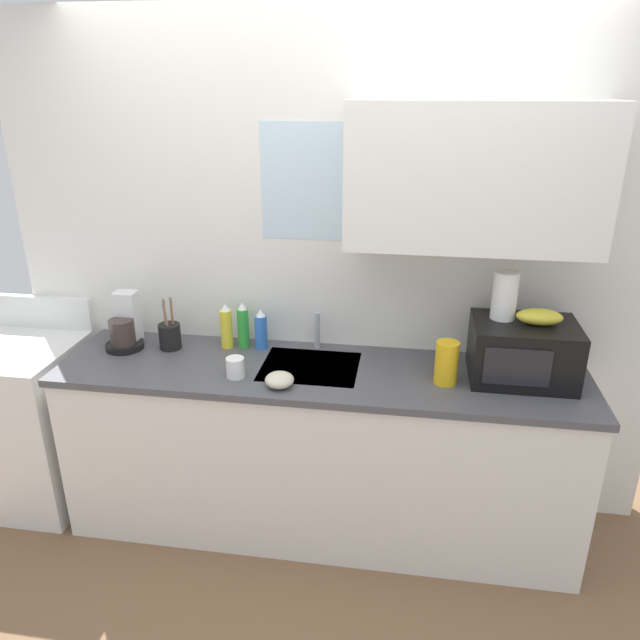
# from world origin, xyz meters

# --- Properties ---
(kitchen_wall_assembly) EXTENTS (3.28, 0.42, 2.50)m
(kitchen_wall_assembly) POSITION_xyz_m (0.13, 0.31, 1.37)
(kitchen_wall_assembly) COLOR white
(kitchen_wall_assembly) RESTS_ON ground
(counter_unit) EXTENTS (2.51, 0.63, 0.90)m
(counter_unit) POSITION_xyz_m (-0.00, 0.00, 0.46)
(counter_unit) COLOR white
(counter_unit) RESTS_ON ground
(sink_faucet) EXTENTS (0.03, 0.03, 0.19)m
(sink_faucet) POSITION_xyz_m (-0.05, 0.24, 1.00)
(sink_faucet) COLOR #B2B5BA
(sink_faucet) RESTS_ON counter_unit
(stove_range) EXTENTS (0.60, 0.60, 1.08)m
(stove_range) POSITION_xyz_m (-1.60, 0.00, 0.46)
(stove_range) COLOR white
(stove_range) RESTS_ON ground
(microwave) EXTENTS (0.46, 0.35, 0.27)m
(microwave) POSITION_xyz_m (0.92, 0.05, 1.04)
(microwave) COLOR black
(microwave) RESTS_ON counter_unit
(banana_bunch) EXTENTS (0.20, 0.11, 0.07)m
(banana_bunch) POSITION_xyz_m (0.97, 0.05, 1.20)
(banana_bunch) COLOR gold
(banana_bunch) RESTS_ON microwave
(paper_towel_roll) EXTENTS (0.11, 0.11, 0.22)m
(paper_towel_roll) POSITION_xyz_m (0.82, 0.10, 1.28)
(paper_towel_roll) COLOR white
(paper_towel_roll) RESTS_ON microwave
(coffee_maker) EXTENTS (0.19, 0.21, 0.28)m
(coffee_maker) POSITION_xyz_m (-1.02, 0.11, 1.00)
(coffee_maker) COLOR black
(coffee_maker) RESTS_ON counter_unit
(dish_soap_bottle_blue) EXTENTS (0.06, 0.06, 0.21)m
(dish_soap_bottle_blue) POSITION_xyz_m (-0.33, 0.19, 1.00)
(dish_soap_bottle_blue) COLOR blue
(dish_soap_bottle_blue) RESTS_ON counter_unit
(dish_soap_bottle_green) EXTENTS (0.06, 0.06, 0.24)m
(dish_soap_bottle_green) POSITION_xyz_m (-0.43, 0.20, 1.01)
(dish_soap_bottle_green) COLOR green
(dish_soap_bottle_green) RESTS_ON counter_unit
(dish_soap_bottle_yellow) EXTENTS (0.06, 0.06, 0.24)m
(dish_soap_bottle_yellow) POSITION_xyz_m (-0.51, 0.18, 1.01)
(dish_soap_bottle_yellow) COLOR yellow
(dish_soap_bottle_yellow) RESTS_ON counter_unit
(cereal_canister) EXTENTS (0.10, 0.10, 0.20)m
(cereal_canister) POSITION_xyz_m (0.58, -0.05, 1.00)
(cereal_canister) COLOR gold
(cereal_canister) RESTS_ON counter_unit
(mug_white) EXTENTS (0.08, 0.08, 0.09)m
(mug_white) POSITION_xyz_m (-0.37, -0.14, 0.95)
(mug_white) COLOR white
(mug_white) RESTS_ON counter_unit
(utensil_crock) EXTENTS (0.11, 0.11, 0.27)m
(utensil_crock) POSITION_xyz_m (-0.79, 0.12, 0.97)
(utensil_crock) COLOR black
(utensil_crock) RESTS_ON counter_unit
(small_bowl) EXTENTS (0.13, 0.13, 0.06)m
(small_bowl) POSITION_xyz_m (-0.15, -0.20, 0.93)
(small_bowl) COLOR beige
(small_bowl) RESTS_ON counter_unit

